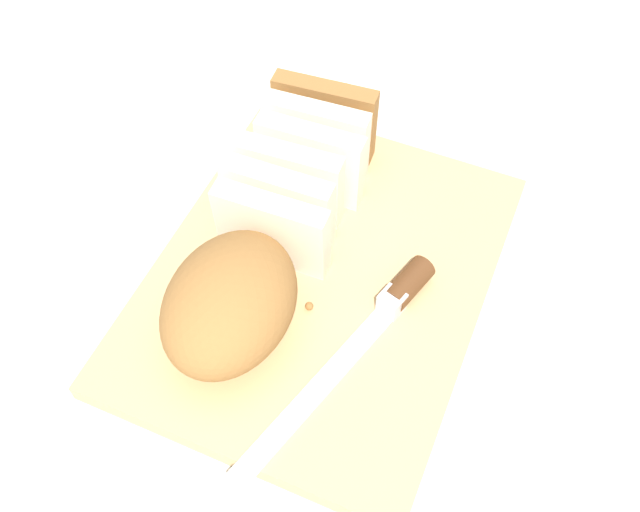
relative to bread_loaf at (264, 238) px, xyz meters
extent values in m
plane|color=silver|center=(0.01, -0.05, -0.06)|extent=(3.00, 3.00, 0.00)
cube|color=tan|center=(0.01, -0.05, -0.05)|extent=(0.40, 0.32, 0.02)
ellipsoid|color=#996633|center=(-0.07, -0.01, 0.00)|extent=(0.16, 0.12, 0.08)
cube|color=#F2E8CC|center=(0.01, 0.00, 0.00)|extent=(0.03, 0.11, 0.09)
cube|color=#F2E8CC|center=(0.04, 0.01, 0.00)|extent=(0.03, 0.11, 0.08)
cube|color=#F2E8CC|center=(0.07, 0.01, 0.00)|extent=(0.03, 0.11, 0.08)
cube|color=#F2E8CC|center=(0.10, 0.00, 0.00)|extent=(0.03, 0.11, 0.08)
cube|color=#F2E8CC|center=(0.13, 0.01, 0.00)|extent=(0.03, 0.11, 0.08)
cube|color=#996633|center=(0.16, 0.02, 0.00)|extent=(0.04, 0.11, 0.08)
cube|color=silver|center=(-0.10, -0.10, -0.04)|extent=(0.21, 0.07, 0.00)
cylinder|color=#593319|center=(0.03, -0.13, -0.03)|extent=(0.06, 0.04, 0.02)
cube|color=silver|center=(0.00, -0.13, -0.03)|extent=(0.02, 0.03, 0.02)
sphere|color=#996633|center=(-0.03, -0.06, -0.04)|extent=(0.01, 0.01, 0.01)
sphere|color=#996633|center=(0.03, -0.03, -0.04)|extent=(0.01, 0.01, 0.01)
camera|label=1|loc=(-0.34, -0.22, 0.53)|focal=41.13mm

